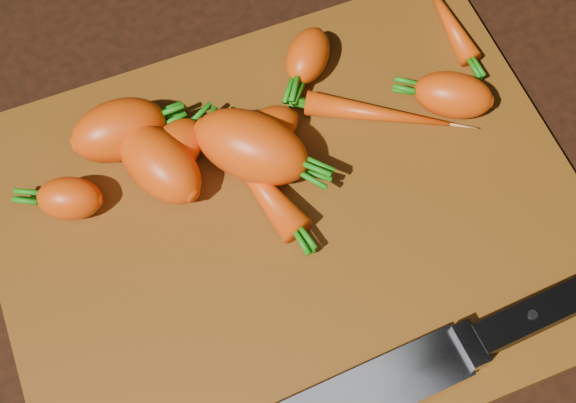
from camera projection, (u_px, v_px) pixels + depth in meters
name	position (u px, v px, depth m)	size (l,w,h in m)	color
ground	(292.00, 228.00, 0.70)	(2.00, 2.00, 0.01)	black
cutting_board	(292.00, 223.00, 0.69)	(0.50, 0.40, 0.01)	brown
carrot_0	(119.00, 130.00, 0.70)	(0.08, 0.05, 0.05)	#DD4107
carrot_1	(70.00, 199.00, 0.68)	(0.05, 0.04, 0.04)	#DD4107
carrot_2	(252.00, 147.00, 0.69)	(0.10, 0.06, 0.06)	#DD4107
carrot_3	(160.00, 164.00, 0.68)	(0.09, 0.05, 0.05)	#DD4107
carrot_4	(267.00, 130.00, 0.71)	(0.06, 0.04, 0.04)	#DD4107
carrot_5	(175.00, 148.00, 0.70)	(0.06, 0.04, 0.04)	#DD4107
carrot_6	(453.00, 95.00, 0.72)	(0.07, 0.04, 0.04)	#DD4107
carrot_7	(447.00, 19.00, 0.77)	(0.10, 0.02, 0.02)	#DD4107
carrot_8	(377.00, 113.00, 0.72)	(0.13, 0.02, 0.02)	#DD4107
carrot_9	(258.00, 183.00, 0.69)	(0.11, 0.03, 0.03)	#DD4107
carrot_10	(308.00, 56.00, 0.74)	(0.06, 0.04, 0.04)	#DD4107
knife	(353.00, 401.00, 0.61)	(0.39, 0.05, 0.02)	gray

